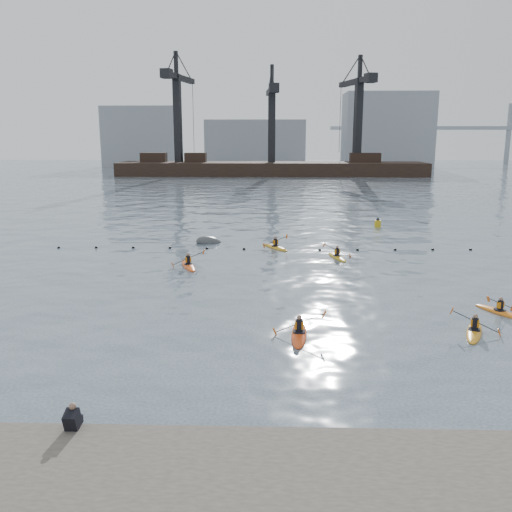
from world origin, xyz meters
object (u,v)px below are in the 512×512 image
Objects in this scene: kayaker_5 at (275,247)px; nav_buoy at (378,224)px; kayaker_3 at (337,257)px; kayaker_1 at (474,331)px; kayaker_0 at (299,333)px; kayaker_4 at (500,311)px; kayaker_2 at (188,265)px; mooring_buoy at (209,243)px.

kayaker_5 is 15.00m from nav_buoy.
kayaker_3 reaches higher than kayaker_5.
kayaker_1 is 0.98× the size of kayaker_3.
kayaker_0 is 10.95m from kayaker_4.
kayaker_1 is 1.00× the size of kayaker_5.
kayaker_4 reaches higher than kayaker_5.
kayaker_2 is at bearing -177.81° from kayaker_3.
mooring_buoy is at bearing -150.92° from nav_buoy.
kayaker_4 is at bearing 74.13° from kayaker_1.
mooring_buoy is at bearing 137.10° from kayaker_3.
kayaker_4 is at bearing 22.97° from kayaker_0.
kayaker_1 is at bearing -55.60° from mooring_buoy.
kayaker_0 is at bearing -116.65° from kayaker_3.
kayaker_1 is 1.12× the size of kayaker_4.
kayaker_0 is 1.19× the size of kayaker_4.
kayaker_2 reaches higher than mooring_buoy.
kayaker_5 is (-11.33, 16.28, 0.01)m from kayaker_4.
mooring_buoy is at bearing 127.60° from kayaker_5.
kayaker_1 reaches higher than kayaker_5.
kayaker_2 reaches higher than kayaker_1.
kayaker_3 reaches higher than kayaker_2.
kayaker_4 is at bearing -87.25° from kayaker_5.
kayaker_0 reaches higher than mooring_buoy.
kayaker_0 reaches higher than kayaker_5.
kayaker_0 is 32.10m from nav_buoy.
kayaker_2 is 19.89m from kayaker_4.
kayaker_2 is (-15.03, 12.62, 0.01)m from kayaker_1.
kayaker_0 is 22.85m from mooring_buoy.
kayaker_5 is 1.42× the size of mooring_buoy.
kayaker_1 is 19.63m from kayaker_2.
kayaker_0 reaches higher than kayaker_3.
nav_buoy is (5.71, 14.42, 0.25)m from kayaker_3.
kayaker_2 is at bearing -92.88° from mooring_buoy.
kayaker_3 is at bearing -28.70° from mooring_buoy.
kayaker_3 is at bearing -111.61° from nav_buoy.
kayaker_5 is (-8.97, 19.24, 0.01)m from kayaker_1.
mooring_buoy is at bearing 67.70° from kayaker_2.
kayaker_4 is (17.39, -9.66, -0.01)m from kayaker_2.
mooring_buoy is (-5.62, 2.08, -0.10)m from kayaker_5.
kayaker_1 is at bearing -92.47° from nav_buoy.
kayaker_2 reaches higher than kayaker_4.
nav_buoy is at bearing 14.67° from kayaker_5.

